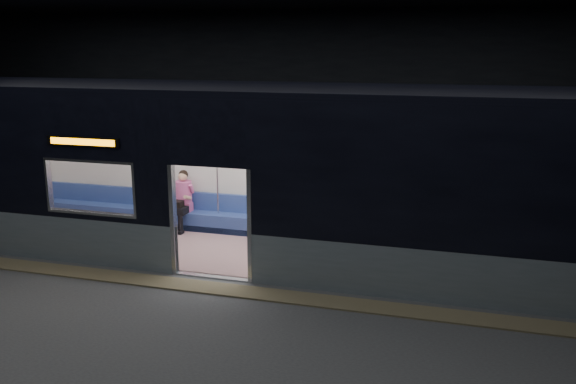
% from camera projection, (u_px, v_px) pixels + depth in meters
% --- Properties ---
extents(station_floor, '(24.00, 14.00, 0.01)m').
position_uv_depth(station_floor, '(188.00, 300.00, 10.06)').
color(station_floor, '#47494C').
rests_on(station_floor, ground).
extents(station_envelope, '(24.00, 14.00, 5.00)m').
position_uv_depth(station_envelope, '(178.00, 75.00, 9.20)').
color(station_envelope, black).
rests_on(station_envelope, station_floor).
extents(tactile_strip, '(22.80, 0.50, 0.03)m').
position_uv_depth(tactile_strip, '(201.00, 287.00, 10.57)').
color(tactile_strip, '#8C7F59').
rests_on(tactile_strip, station_floor).
extents(metro_car, '(18.00, 3.04, 3.35)m').
position_uv_depth(metro_car, '(240.00, 163.00, 12.00)').
color(metro_car, gray).
rests_on(metro_car, station_floor).
extents(passenger, '(0.39, 0.67, 1.35)m').
position_uv_depth(passenger, '(182.00, 197.00, 13.67)').
color(passenger, black).
rests_on(passenger, metro_car).
extents(handbag, '(0.34, 0.31, 0.14)m').
position_uv_depth(handbag, '(176.00, 204.00, 13.51)').
color(handbag, black).
rests_on(handbag, passenger).
extents(transit_map, '(0.95, 0.03, 0.62)m').
position_uv_depth(transit_map, '(397.00, 177.00, 12.52)').
color(transit_map, white).
rests_on(transit_map, metro_car).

